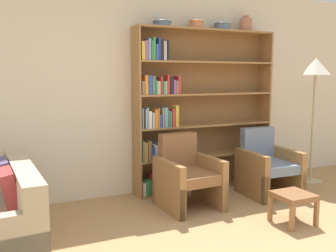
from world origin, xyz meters
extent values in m
cube|color=beige|center=(0.00, 2.51, 1.38)|extent=(12.00, 0.06, 2.75)
cube|color=olive|center=(-0.47, 2.32, 1.09)|extent=(0.03, 0.30, 2.18)
cube|color=olive|center=(1.54, 2.32, 1.09)|extent=(0.02, 0.30, 2.18)
cube|color=olive|center=(0.54, 2.32, 2.16)|extent=(1.99, 0.30, 0.03)
cube|color=olive|center=(0.54, 2.32, 0.01)|extent=(1.99, 0.30, 0.03)
cube|color=brown|center=(0.54, 2.47, 1.09)|extent=(1.99, 0.01, 2.18)
cube|color=white|center=(-0.42, 2.29, 0.11)|extent=(0.04, 0.18, 0.17)
cube|color=#388C47|center=(-0.37, 2.29, 0.12)|extent=(0.04, 0.19, 0.20)
cube|color=#388C47|center=(-0.33, 2.26, 0.13)|extent=(0.02, 0.13, 0.21)
cube|color=red|center=(-0.30, 2.27, 0.16)|extent=(0.03, 0.14, 0.27)
cube|color=#B2A899|center=(-0.27, 2.29, 0.13)|extent=(0.03, 0.19, 0.22)
cube|color=white|center=(-0.22, 2.26, 0.13)|extent=(0.04, 0.13, 0.20)
cube|color=#334CB2|center=(-0.18, 2.26, 0.11)|extent=(0.03, 0.14, 0.17)
cube|color=gold|center=(-0.15, 2.27, 0.15)|extent=(0.04, 0.15, 0.24)
cube|color=black|center=(-0.11, 2.27, 0.11)|extent=(0.02, 0.15, 0.17)
cube|color=gold|center=(-0.09, 2.27, 0.16)|extent=(0.03, 0.15, 0.27)
cube|color=#B2A899|center=(-0.06, 2.28, 0.12)|extent=(0.02, 0.16, 0.20)
cube|color=#994C99|center=(-0.03, 2.27, 0.13)|extent=(0.03, 0.15, 0.20)
cube|color=#994C99|center=(0.01, 2.29, 0.14)|extent=(0.04, 0.18, 0.23)
cube|color=#388C47|center=(0.06, 2.27, 0.14)|extent=(0.04, 0.14, 0.23)
cube|color=red|center=(0.09, 2.29, 0.13)|extent=(0.03, 0.19, 0.20)
cube|color=#334CB2|center=(0.13, 2.29, 0.11)|extent=(0.04, 0.19, 0.17)
cube|color=olive|center=(0.54, 2.32, 0.46)|extent=(1.99, 0.30, 0.03)
cube|color=#4C756B|center=(-0.42, 2.26, 0.61)|extent=(0.03, 0.14, 0.27)
cube|color=orange|center=(-0.39, 2.29, 0.60)|extent=(0.04, 0.20, 0.24)
cube|color=#7F6B4C|center=(-0.34, 2.27, 0.61)|extent=(0.04, 0.16, 0.26)
cube|color=#334CB2|center=(-0.29, 2.29, 0.56)|extent=(0.04, 0.19, 0.17)
cube|color=white|center=(-0.25, 2.28, 0.57)|extent=(0.04, 0.18, 0.20)
cube|color=#669EB2|center=(-0.20, 2.27, 0.58)|extent=(0.04, 0.16, 0.22)
cube|color=#334CB2|center=(-0.15, 2.28, 0.60)|extent=(0.04, 0.16, 0.26)
cube|color=#334CB2|center=(-0.11, 2.27, 0.60)|extent=(0.03, 0.14, 0.25)
cube|color=black|center=(-0.08, 2.29, 0.56)|extent=(0.03, 0.18, 0.17)
cube|color=white|center=(-0.04, 2.27, 0.58)|extent=(0.02, 0.16, 0.20)
cube|color=white|center=(-0.01, 2.27, 0.56)|extent=(0.04, 0.15, 0.17)
cube|color=black|center=(0.03, 2.29, 0.56)|extent=(0.03, 0.19, 0.16)
cube|color=#669EB2|center=(0.08, 2.26, 0.56)|extent=(0.04, 0.13, 0.16)
cube|color=#4C756B|center=(0.12, 2.29, 0.57)|extent=(0.03, 0.20, 0.18)
cube|color=olive|center=(0.54, 2.32, 0.89)|extent=(1.99, 0.30, 0.02)
cube|color=#669EB2|center=(-0.43, 2.29, 1.03)|extent=(0.02, 0.19, 0.26)
cube|color=black|center=(-0.41, 2.27, 1.03)|extent=(0.02, 0.15, 0.26)
cube|color=#B2A899|center=(-0.39, 2.29, 1.02)|extent=(0.02, 0.19, 0.25)
cube|color=#669EB2|center=(-0.36, 2.29, 1.03)|extent=(0.02, 0.20, 0.26)
cube|color=white|center=(-0.33, 2.26, 1.01)|extent=(0.04, 0.13, 0.22)
cube|color=#B2A899|center=(-0.29, 2.28, 1.00)|extent=(0.03, 0.17, 0.20)
cube|color=orange|center=(-0.25, 2.29, 1.02)|extent=(0.04, 0.19, 0.23)
cube|color=orange|center=(-0.21, 2.26, 1.03)|extent=(0.02, 0.13, 0.25)
cube|color=#334CB2|center=(-0.18, 2.29, 0.98)|extent=(0.03, 0.19, 0.17)
cube|color=#B2A899|center=(-0.15, 2.26, 1.02)|extent=(0.02, 0.14, 0.25)
cube|color=#669EB2|center=(-0.11, 2.27, 1.03)|extent=(0.04, 0.15, 0.26)
cube|color=#4C756B|center=(-0.08, 2.27, 1.01)|extent=(0.02, 0.16, 0.22)
cube|color=#388C47|center=(-0.05, 2.26, 1.00)|extent=(0.02, 0.13, 0.20)
cube|color=red|center=(-0.01, 2.28, 1.02)|extent=(0.04, 0.17, 0.23)
cube|color=gold|center=(0.04, 2.25, 1.04)|extent=(0.04, 0.12, 0.28)
cube|color=olive|center=(0.54, 2.32, 1.31)|extent=(1.99, 0.30, 0.02)
cube|color=#7F6B4C|center=(-0.42, 2.29, 1.41)|extent=(0.04, 0.19, 0.17)
cube|color=orange|center=(-0.38, 2.28, 1.45)|extent=(0.04, 0.16, 0.24)
cube|color=#334CB2|center=(-0.33, 2.27, 1.45)|extent=(0.04, 0.14, 0.24)
cube|color=#4C756B|center=(-0.28, 2.27, 1.44)|extent=(0.04, 0.15, 0.23)
cube|color=#388C47|center=(-0.25, 2.26, 1.42)|extent=(0.02, 0.14, 0.18)
cube|color=#B2A899|center=(-0.21, 2.29, 1.41)|extent=(0.04, 0.19, 0.17)
cube|color=red|center=(-0.17, 2.27, 1.44)|extent=(0.02, 0.15, 0.22)
cube|color=#388C47|center=(-0.14, 2.26, 1.41)|extent=(0.03, 0.13, 0.17)
cube|color=#B2A899|center=(-0.11, 2.27, 1.41)|extent=(0.03, 0.15, 0.17)
cube|color=red|center=(-0.08, 2.26, 1.45)|extent=(0.03, 0.12, 0.24)
cube|color=black|center=(-0.03, 2.27, 1.44)|extent=(0.04, 0.14, 0.23)
cube|color=#994C99|center=(0.01, 2.27, 1.42)|extent=(0.03, 0.16, 0.18)
cube|color=#7F6B4C|center=(0.04, 2.28, 1.41)|extent=(0.03, 0.17, 0.17)
cube|color=red|center=(0.08, 2.29, 1.44)|extent=(0.03, 0.20, 0.23)
cube|color=olive|center=(0.54, 2.32, 1.74)|extent=(1.99, 0.30, 0.02)
cube|color=gold|center=(-0.42, 2.27, 1.86)|extent=(0.04, 0.15, 0.23)
cube|color=#994C99|center=(-0.37, 2.26, 1.87)|extent=(0.04, 0.13, 0.24)
cube|color=#669EB2|center=(-0.33, 2.29, 1.88)|extent=(0.03, 0.18, 0.26)
cube|color=#388C47|center=(-0.30, 2.26, 1.87)|extent=(0.02, 0.13, 0.24)
cube|color=#388C47|center=(-0.27, 2.26, 1.89)|extent=(0.03, 0.13, 0.28)
cube|color=#334CB2|center=(-0.23, 2.28, 1.85)|extent=(0.03, 0.17, 0.20)
cube|color=#334CB2|center=(-0.20, 2.28, 1.89)|extent=(0.02, 0.18, 0.28)
cube|color=black|center=(-0.17, 2.29, 1.88)|extent=(0.04, 0.19, 0.26)
cube|color=#B2A899|center=(-0.13, 2.26, 1.87)|extent=(0.04, 0.13, 0.24)
cube|color=black|center=(-0.08, 2.27, 1.88)|extent=(0.03, 0.16, 0.25)
cylinder|color=slate|center=(-0.11, 2.32, 2.21)|extent=(0.22, 0.22, 0.07)
torus|color=slate|center=(-0.11, 2.32, 2.24)|extent=(0.24, 0.24, 0.02)
cylinder|color=#C67547|center=(0.38, 2.32, 2.23)|extent=(0.17, 0.17, 0.10)
torus|color=#C67547|center=(0.38, 2.32, 2.27)|extent=(0.19, 0.19, 0.02)
cylinder|color=slate|center=(0.79, 2.32, 2.22)|extent=(0.22, 0.22, 0.09)
torus|color=slate|center=(0.79, 2.32, 2.26)|extent=(0.24, 0.24, 0.02)
cylinder|color=#A36647|center=(1.17, 2.32, 2.27)|extent=(0.17, 0.17, 0.18)
cylinder|color=#A36647|center=(1.17, 2.32, 2.38)|extent=(0.10, 0.10, 0.04)
cube|color=tan|center=(-1.90, 1.41, 0.60)|extent=(0.26, 1.58, 0.35)
cube|color=#A83838|center=(-2.02, 1.18, 0.60)|extent=(0.19, 0.37, 0.37)
cube|color=#5B4C75|center=(-2.04, 1.62, 0.60)|extent=(0.19, 0.37, 0.37)
cube|color=olive|center=(0.24, 1.37, 0.18)|extent=(0.07, 0.07, 0.35)
cube|color=olive|center=(-0.33, 1.34, 0.18)|extent=(0.07, 0.07, 0.35)
cube|color=olive|center=(0.21, 1.98, 0.18)|extent=(0.07, 0.07, 0.35)
cube|color=olive|center=(-0.36, 1.95, 0.18)|extent=(0.07, 0.07, 0.35)
cube|color=brown|center=(-0.06, 1.66, 0.38)|extent=(0.51, 0.67, 0.12)
cube|color=brown|center=(-0.07, 1.94, 0.64)|extent=(0.49, 0.15, 0.45)
cube|color=olive|center=(0.22, 1.68, 0.30)|extent=(0.12, 0.68, 0.59)
cube|color=olive|center=(-0.34, 1.65, 0.30)|extent=(0.12, 0.68, 0.59)
cube|color=olive|center=(1.40, 1.35, 0.18)|extent=(0.07, 0.07, 0.35)
cube|color=olive|center=(0.83, 1.37, 0.18)|extent=(0.07, 0.07, 0.35)
cube|color=olive|center=(1.43, 1.96, 0.18)|extent=(0.07, 0.07, 0.35)
cube|color=olive|center=(0.86, 1.98, 0.18)|extent=(0.07, 0.07, 0.35)
cube|color=slate|center=(1.13, 1.66, 0.38)|extent=(0.51, 0.66, 0.12)
cube|color=slate|center=(1.14, 1.94, 0.64)|extent=(0.48, 0.14, 0.45)
cube|color=olive|center=(1.41, 1.65, 0.30)|extent=(0.11, 0.68, 0.59)
cube|color=olive|center=(0.85, 1.68, 0.30)|extent=(0.11, 0.68, 0.59)
cylinder|color=tan|center=(2.10, 1.90, 0.01)|extent=(0.32, 0.32, 0.02)
cylinder|color=tan|center=(2.10, 1.90, 0.79)|extent=(0.04, 0.04, 1.55)
cone|color=silver|center=(2.10, 1.90, 1.69)|extent=(0.41, 0.41, 0.24)
cube|color=olive|center=(0.55, 0.95, 0.14)|extent=(0.04, 0.04, 0.27)
cube|color=olive|center=(0.88, 0.95, 0.14)|extent=(0.04, 0.04, 0.27)
cube|color=olive|center=(0.55, 0.62, 0.14)|extent=(0.04, 0.04, 0.27)
cube|color=olive|center=(0.88, 0.62, 0.14)|extent=(0.04, 0.04, 0.27)
cube|color=brown|center=(0.72, 0.78, 0.30)|extent=(0.37, 0.37, 0.06)
camera|label=1|loc=(-2.08, -2.12, 1.56)|focal=40.00mm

